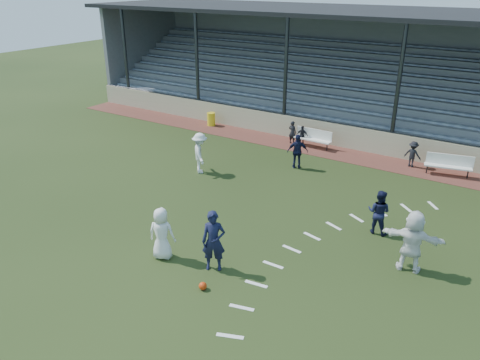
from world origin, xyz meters
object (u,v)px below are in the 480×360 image
at_px(trash_bin, 211,119).
at_px(player_navy_lead, 214,241).
at_px(player_white_lead, 162,234).
at_px(bench_left, 313,137).
at_px(football, 203,286).
at_px(bench_right, 449,163).

distance_m(trash_bin, player_navy_lead, 14.98).
distance_m(player_white_lead, player_navy_lead, 1.79).
bearing_deg(bench_left, trash_bin, -179.81).
height_order(football, player_white_lead, player_white_lead).
bearing_deg(football, player_white_lead, 162.34).
bearing_deg(football, trash_bin, 125.25).
bearing_deg(bench_right, bench_left, 166.26).
height_order(player_white_lead, player_navy_lead, player_navy_lead).
xyz_separation_m(trash_bin, player_navy_lead, (8.90, -12.04, 0.57)).
relative_size(bench_left, player_navy_lead, 1.03).
distance_m(bench_left, trash_bin, 6.76).
distance_m(bench_left, player_white_lead, 12.21).
height_order(bench_right, trash_bin, bench_right).
relative_size(bench_left, trash_bin, 2.61).
height_order(football, player_navy_lead, player_navy_lead).
xyz_separation_m(bench_left, bench_right, (6.68, -0.14, 0.00)).
xyz_separation_m(bench_left, player_navy_lead, (2.14, -11.83, 0.39)).
bearing_deg(player_navy_lead, football, -101.88).
bearing_deg(football, player_navy_lead, 108.19).
xyz_separation_m(bench_right, trash_bin, (-13.44, 0.35, -0.18)).
distance_m(bench_right, player_navy_lead, 12.54).
bearing_deg(bench_left, football, -77.14).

